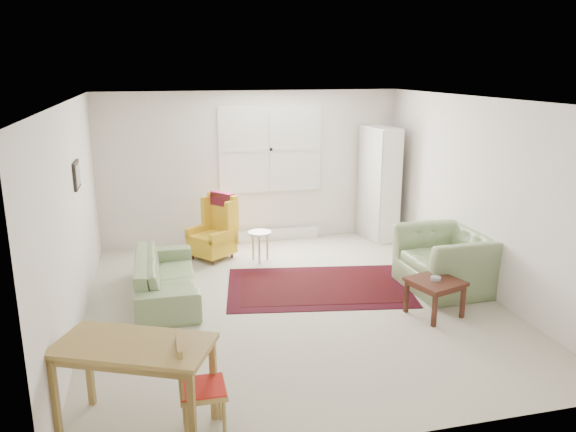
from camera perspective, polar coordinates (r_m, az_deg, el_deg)
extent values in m
cube|color=#BAB39F|center=(7.12, 0.59, -8.80)|extent=(5.00, 5.50, 0.01)
cube|color=white|center=(6.53, 0.64, 11.72)|extent=(5.00, 5.50, 0.01)
cube|color=silver|center=(9.35, -3.62, 4.94)|extent=(5.00, 0.04, 2.50)
cube|color=silver|center=(4.24, 10.03, -7.71)|extent=(5.00, 0.04, 2.50)
cube|color=silver|center=(6.57, -21.00, -0.31)|extent=(0.04, 5.50, 2.50)
cube|color=silver|center=(7.72, 18.91, 2.02)|extent=(0.04, 5.50, 2.50)
cube|color=white|center=(9.34, -1.80, 6.82)|extent=(1.72, 0.06, 1.42)
cube|color=white|center=(9.34, -1.80, 6.82)|extent=(1.60, 0.02, 1.30)
cube|color=silver|center=(9.60, -1.66, -1.90)|extent=(1.60, 0.12, 0.18)
cube|color=black|center=(6.97, -20.68, 3.92)|extent=(0.03, 0.42, 0.32)
cube|color=tan|center=(6.97, -20.55, 3.93)|extent=(0.01, 0.34, 0.24)
imported|color=#71885A|center=(7.32, -12.32, -5.24)|extent=(0.76, 1.91, 0.77)
imported|color=#71885A|center=(7.71, 15.95, -3.78)|extent=(1.10, 1.24, 0.94)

